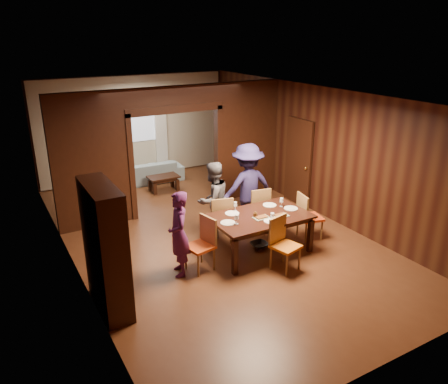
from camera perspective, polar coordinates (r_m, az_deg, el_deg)
floor at (r=9.25m, az=-1.90°, el=-5.48°), size 9.00×9.00×0.00m
ceiling at (r=8.40m, az=-2.13°, el=12.61°), size 5.50×9.00×0.02m
room_walls at (r=10.34m, az=-6.93°, el=6.09°), size 5.52×9.01×2.90m
person_purple at (r=7.53m, az=-5.92°, el=-5.48°), size 0.48×0.62×1.52m
person_grey at (r=8.87m, az=-1.45°, el=-1.04°), size 0.91×0.80×1.59m
person_navy at (r=9.22m, az=3.08°, el=0.69°), size 1.24×0.77×1.86m
sofa at (r=12.46m, az=-10.10°, el=2.60°), size 2.04×0.86×0.59m
serving_bowl at (r=8.41m, az=4.79°, el=-2.30°), size 0.34×0.34×0.08m
dining_table at (r=8.42m, az=4.63°, el=-5.41°), size 1.85×1.15×0.76m
coffee_table at (r=11.75m, az=-7.88°, el=1.15°), size 0.80×0.50×0.40m
chair_left at (r=7.75m, az=-3.20°, el=-6.92°), size 0.52×0.52×0.97m
chair_right at (r=9.06m, az=11.22°, el=-3.10°), size 0.52×0.52×0.97m
chair_far_l at (r=8.80m, az=-0.51°, el=-3.40°), size 0.54×0.54×0.97m
chair_far_r at (r=9.31m, az=4.30°, el=-2.09°), size 0.51×0.51×0.97m
chair_near at (r=7.82m, az=8.07°, el=-6.84°), size 0.54×0.54×0.97m
hutch at (r=6.74m, az=-15.22°, el=-7.15°), size 0.40×1.20×2.00m
door_right at (r=10.67m, az=9.68°, el=3.86°), size 0.06×0.90×2.10m
window_far at (r=12.64m, az=-11.60°, el=9.35°), size 1.20×0.03×1.30m
curtain_left at (r=12.49m, az=-14.67°, el=6.86°), size 0.35×0.06×2.40m
curtain_right at (r=12.95m, az=-8.24°, el=7.77°), size 0.35×0.06×2.40m
plate_left at (r=7.91m, az=0.50°, el=-4.03°), size 0.27×0.27×0.01m
plate_far_l at (r=8.30m, az=1.06°, el=-2.81°), size 0.27×0.27×0.01m
plate_far_r at (r=8.74m, az=5.98°, el=-1.70°), size 0.27×0.27×0.01m
plate_right at (r=8.63m, az=8.72°, el=-2.12°), size 0.27×0.27×0.01m
plate_near at (r=8.02m, az=6.18°, el=-3.79°), size 0.27×0.27×0.01m
platter_a at (r=8.13m, az=4.91°, el=-3.30°), size 0.30×0.20×0.04m
platter_b at (r=8.25m, az=7.38°, el=-3.04°), size 0.30×0.20×0.04m
wineglass_left at (r=7.84m, az=1.67°, el=-3.60°), size 0.08×0.08×0.18m
wineglass_far at (r=8.41m, az=1.48°, el=-1.88°), size 0.08×0.08×0.18m
wineglass_right at (r=8.67m, az=7.52°, el=-1.34°), size 0.08×0.08×0.18m
tumbler at (r=8.05m, az=6.33°, el=-3.21°), size 0.07×0.07×0.14m
condiment_jar at (r=8.14m, az=4.11°, el=-2.97°), size 0.08×0.08×0.11m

